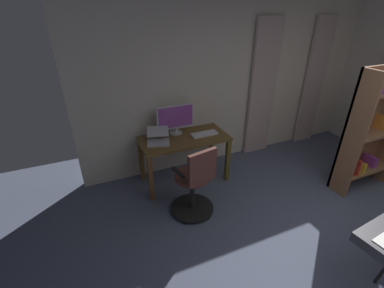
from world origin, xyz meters
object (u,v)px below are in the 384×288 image
computer_keyboard (204,134)px  bookshelf (371,130)px  desk (184,144)px  computer_monitor (176,118)px  office_chair (195,184)px  laptop (158,138)px

computer_keyboard → bookshelf: bearing=152.0°
desk → computer_keyboard: (-0.30, 0.03, 0.12)m
desk → computer_keyboard: computer_keyboard is taller
computer_monitor → desk: bearing=106.2°
computer_keyboard → office_chair: bearing=56.8°
office_chair → bookshelf: bearing=-19.6°
computer_keyboard → laptop: laptop is taller
desk → laptop: laptop is taller
office_chair → computer_monitor: bearing=72.2°
office_chair → laptop: 0.84m
bookshelf → laptop: bearing=-22.5°
office_chair → computer_monitor: size_ratio=1.76×
computer_keyboard → computer_monitor: bearing=-31.5°
office_chair → bookshelf: size_ratio=0.56×
laptop → desk: bearing=-165.3°
computer_keyboard → bookshelf: 2.28m
desk → computer_keyboard: bearing=173.5°
desk → office_chair: bearing=77.9°
desk → laptop: (0.38, -0.01, 0.16)m
desk → bookshelf: bearing=154.5°
office_chair → desk: bearing=66.6°
office_chair → laptop: office_chair is taller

